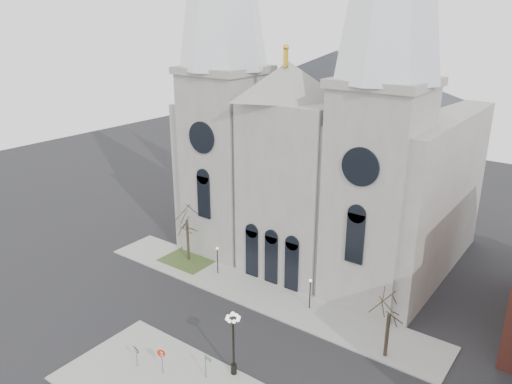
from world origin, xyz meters
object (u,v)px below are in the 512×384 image
Objects in this scene: stop_sign at (162,356)px; street_name_sign at (206,364)px; one_way_sign at (136,353)px; globe_lamp at (233,335)px.

stop_sign is 1.05× the size of street_name_sign.
stop_sign is 2.44m from one_way_sign.
stop_sign is 6.12m from globe_lamp.
globe_lamp is (4.70, 3.40, 1.96)m from stop_sign.
one_way_sign is at bearing -149.58° from globe_lamp.
globe_lamp is at bearing 56.35° from street_name_sign.
street_name_sign is at bearing 32.45° from one_way_sign.
street_name_sign is (3.27, 1.67, -0.36)m from stop_sign.
globe_lamp is 2.58× the size of street_name_sign.
one_way_sign is at bearing -151.02° from street_name_sign.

